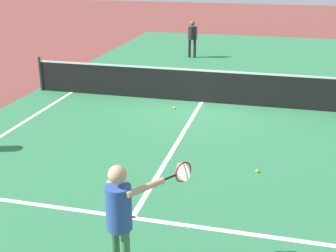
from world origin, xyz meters
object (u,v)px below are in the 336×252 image
tennis_ball_near_net (174,108)px  tennis_ball_mid_court (257,171)px  net (202,86)px  player_far (192,35)px  player_near (121,212)px

tennis_ball_near_net → tennis_ball_mid_court: (2.49, -3.43, 0.00)m
net → tennis_ball_mid_court: size_ratio=156.60×
player_far → player_near: bearing=-82.3°
player_near → player_far: bearing=97.7°
tennis_ball_near_net → player_far: bearing=97.2°
net → player_far: size_ratio=6.82×
net → player_near: (0.38, -7.88, 0.55)m
player_far → tennis_ball_mid_court: 10.84m
net → player_near: bearing=-87.2°
tennis_ball_mid_court → player_near: bearing=-112.1°
net → player_near: player_near is taller
tennis_ball_mid_court → net: bearing=113.7°
tennis_ball_near_net → tennis_ball_mid_court: same height
player_far → tennis_ball_near_net: (0.87, -6.84, -0.88)m
net → tennis_ball_mid_court: bearing=-66.3°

